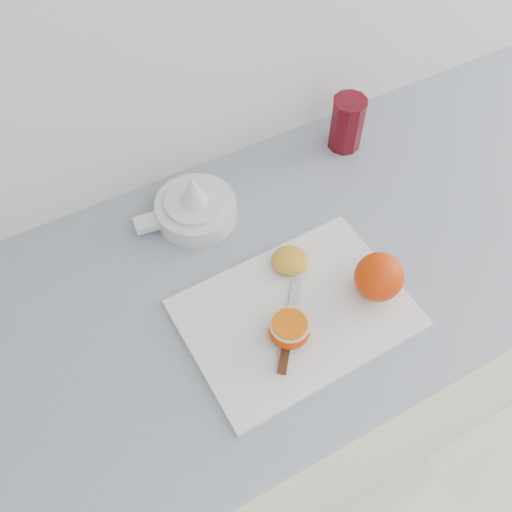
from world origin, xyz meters
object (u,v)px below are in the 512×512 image
at_px(cutting_board, 296,314).
at_px(red_tumbler, 347,125).
at_px(citrus_juicer, 195,207).
at_px(half_orange, 289,330).
at_px(counter, 320,345).

distance_m(cutting_board, red_tumbler, 0.44).
relative_size(citrus_juicer, red_tumbler, 1.69).
xyz_separation_m(half_orange, red_tumbler, (0.34, 0.34, 0.02)).
height_order(cutting_board, red_tumbler, red_tumbler).
bearing_deg(cutting_board, counter, 32.08).
height_order(half_orange, red_tumbler, red_tumbler).
distance_m(cutting_board, citrus_juicer, 0.29).
height_order(cutting_board, half_orange, half_orange).
bearing_deg(cutting_board, half_orange, -136.18).
bearing_deg(citrus_juicer, cutting_board, -78.59).
relative_size(counter, cutting_board, 6.47).
bearing_deg(half_orange, cutting_board, 43.82).
distance_m(citrus_juicer, red_tumbler, 0.36).
relative_size(cutting_board, half_orange, 5.51).
xyz_separation_m(counter, half_orange, (-0.20, -0.13, 0.48)).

